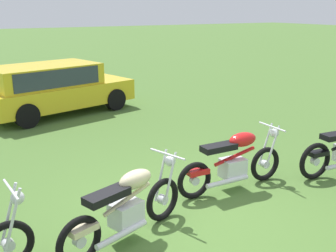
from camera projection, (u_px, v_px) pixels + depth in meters
ground_plane at (193, 211)px, 6.07m from camera, size 120.00×120.00×0.00m
motorcycle_cream at (126, 207)px, 5.20m from camera, size 2.01×0.94×1.02m
motorcycle_red at (233, 162)px, 6.69m from camera, size 2.09×0.64×1.02m
car_yellow at (51, 85)px, 11.43m from camera, size 4.48×2.77×1.43m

